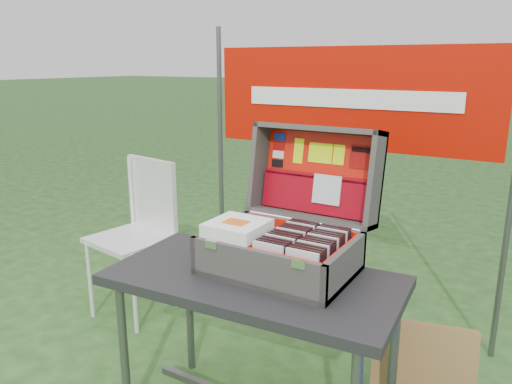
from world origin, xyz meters
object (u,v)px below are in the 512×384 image
Objects in this scene: chair at (131,241)px; cardboard_box at (422,376)px; table at (254,356)px; suitcase at (287,202)px.

chair is 2.12× the size of cardboard_box.
table reaches higher than cardboard_box.
table is at bearing -157.90° from cardboard_box.
chair is (-1.15, 0.50, 0.11)m from table.
cardboard_box is (0.58, 0.41, -0.13)m from table.
chair reaches higher than table.
suitcase is 1.28× the size of cardboard_box.
chair is at bearing 163.62° from cardboard_box.
cardboard_box is at bearing 31.71° from table.
table is 2.55× the size of cardboard_box.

